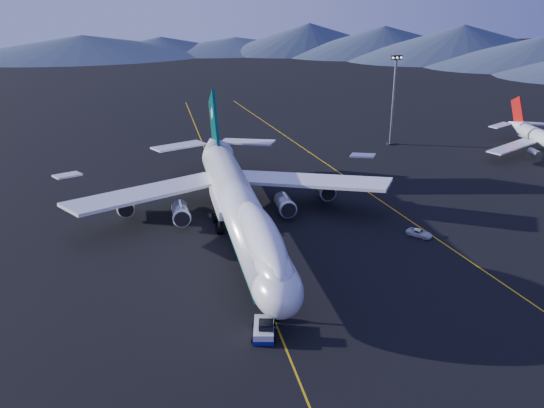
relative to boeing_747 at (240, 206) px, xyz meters
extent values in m
plane|color=black|center=(0.00, -0.03, -5.81)|extent=(500.00, 500.00, 0.00)
cube|color=#E1AB0D|center=(0.00, -0.03, -5.80)|extent=(0.25, 220.00, 0.01)
cube|color=#E1AB0D|center=(30.00, 9.97, -5.80)|extent=(28.08, 198.09, 0.01)
cone|color=#3D4A5E|center=(-40.81, 231.40, 0.19)|extent=(100.00, 100.00, 12.00)
cone|color=#3D4A5E|center=(36.76, 232.07, 0.19)|extent=(100.00, 100.00, 12.00)
cone|color=#3D4A5E|center=(110.33, 207.46, 0.19)|extent=(100.00, 100.00, 12.00)
cylinder|color=silver|center=(0.00, -0.03, -0.21)|extent=(6.50, 56.00, 6.50)
ellipsoid|color=silver|center=(0.00, -28.03, -0.21)|extent=(6.50, 10.40, 6.50)
ellipsoid|color=silver|center=(0.00, -18.53, 2.29)|extent=(5.13, 25.16, 5.85)
cube|color=black|center=(0.00, -30.03, 0.99)|extent=(3.60, 1.61, 1.29)
cone|color=silver|center=(0.00, 32.97, 0.59)|extent=(6.50, 12.00, 6.50)
cube|color=#043E3A|center=(0.00, 0.97, -1.11)|extent=(6.24, 60.00, 1.10)
cube|color=silver|center=(0.00, 5.47, -1.31)|extent=(7.50, 13.00, 1.60)
cube|color=silver|center=(-14.50, 11.47, -0.61)|extent=(30.62, 23.28, 2.83)
cube|color=silver|center=(14.50, 11.47, -0.61)|extent=(30.62, 23.28, 2.83)
cylinder|color=slate|center=(-9.50, 7.47, -3.41)|extent=(2.90, 5.50, 2.90)
cylinder|color=slate|center=(-19.00, 13.97, -3.41)|extent=(2.90, 5.50, 2.90)
cylinder|color=slate|center=(9.50, 7.47, -3.41)|extent=(2.90, 5.50, 2.90)
cylinder|color=slate|center=(19.00, 13.97, -3.41)|extent=(2.90, 5.50, 2.90)
cube|color=#043E3A|center=(0.00, 31.97, 5.59)|extent=(0.55, 14.11, 15.94)
cube|color=silver|center=(-7.50, 34.47, 0.99)|extent=(12.39, 9.47, 0.98)
cube|color=silver|center=(7.50, 34.47, 0.99)|extent=(12.39, 9.47, 0.98)
cylinder|color=black|center=(0.00, -26.53, -5.26)|extent=(0.90, 1.10, 1.10)
cube|color=silver|center=(-2.03, -29.53, -4.97)|extent=(3.54, 5.41, 1.24)
cube|color=navy|center=(-2.03, -29.53, -5.42)|extent=(3.70, 5.65, 0.57)
cube|color=black|center=(-2.03, -29.53, -4.06)|extent=(2.17, 2.17, 1.02)
cone|color=silver|center=(81.02, 44.60, -1.87)|extent=(3.75, 6.90, 3.75)
cube|color=silver|center=(71.16, 30.80, -3.05)|extent=(16.55, 11.17, 0.34)
cylinder|color=slate|center=(75.60, 28.33, -4.24)|extent=(1.87, 3.45, 1.87)
cube|color=#990F0E|center=(81.02, 45.09, 1.87)|extent=(0.34, 6.72, 7.94)
imported|color=silver|center=(30.00, -6.27, -5.20)|extent=(4.44, 4.69, 1.23)
cylinder|color=black|center=(47.35, 47.99, -5.64)|extent=(2.09, 2.09, 0.35)
cylinder|color=slate|center=(47.35, 47.99, 5.08)|extent=(0.61, 0.61, 21.78)
cube|color=black|center=(47.35, 47.99, 16.23)|extent=(2.79, 0.70, 1.05)
camera|label=1|loc=(-14.93, -93.00, 37.85)|focal=40.00mm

